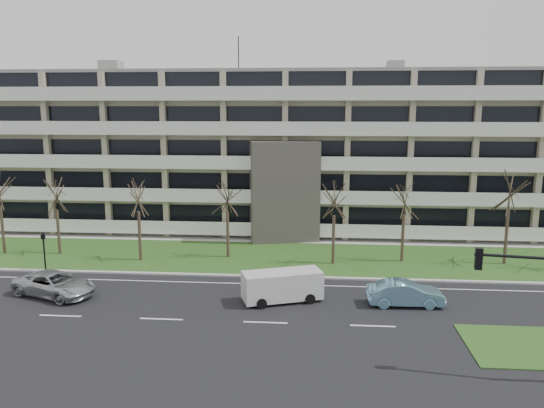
# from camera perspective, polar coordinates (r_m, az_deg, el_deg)

# --- Properties ---
(ground) EXTENTS (160.00, 160.00, 0.00)m
(ground) POSITION_cam_1_polar(r_m,az_deg,el_deg) (30.64, -0.72, -12.63)
(ground) COLOR black
(ground) RESTS_ON ground
(grass_verge) EXTENTS (90.00, 10.00, 0.06)m
(grass_verge) POSITION_cam_1_polar(r_m,az_deg,el_deg) (42.85, 0.90, -5.76)
(grass_verge) COLOR #1E4517
(grass_verge) RESTS_ON ground
(curb) EXTENTS (90.00, 0.35, 0.12)m
(curb) POSITION_cam_1_polar(r_m,az_deg,el_deg) (38.08, 0.41, -7.82)
(curb) COLOR #B2B2AD
(curb) RESTS_ON ground
(sidewalk) EXTENTS (90.00, 2.00, 0.08)m
(sidewalk) POSITION_cam_1_polar(r_m,az_deg,el_deg) (48.15, 1.33, -3.91)
(sidewalk) COLOR #B2B2AD
(sidewalk) RESTS_ON ground
(grass_median) EXTENTS (7.00, 5.00, 0.06)m
(grass_median) POSITION_cam_1_polar(r_m,az_deg,el_deg) (30.85, 26.57, -13.57)
(grass_median) COLOR #1E4517
(grass_median) RESTS_ON ground
(lane_edge_line) EXTENTS (90.00, 0.12, 0.01)m
(lane_edge_line) POSITION_cam_1_polar(r_m,az_deg,el_deg) (36.68, 0.23, -8.64)
(lane_edge_line) COLOR white
(lane_edge_line) RESTS_ON ground
(apartment_building) EXTENTS (60.50, 15.10, 18.75)m
(apartment_building) POSITION_cam_1_polar(r_m,az_deg,el_deg) (53.62, 1.78, 5.79)
(apartment_building) COLOR #BEB294
(apartment_building) RESTS_ON ground
(silver_pickup) EXTENTS (6.05, 4.26, 1.53)m
(silver_pickup) POSITION_cam_1_polar(r_m,az_deg,el_deg) (37.14, -22.33, -7.98)
(silver_pickup) COLOR #B4B7BC
(silver_pickup) RESTS_ON ground
(blue_sedan) EXTENTS (4.69, 1.80, 1.53)m
(blue_sedan) POSITION_cam_1_polar(r_m,az_deg,el_deg) (33.81, 14.14, -9.30)
(blue_sedan) COLOR #7EB6DA
(blue_sedan) RESTS_ON ground
(white_van) EXTENTS (5.22, 3.34, 1.90)m
(white_van) POSITION_cam_1_polar(r_m,az_deg,el_deg) (33.39, 1.20, -8.54)
(white_van) COLOR silver
(white_van) RESTS_ON ground
(pedestrian_signal) EXTENTS (0.28, 0.22, 2.93)m
(pedestrian_signal) POSITION_cam_1_polar(r_m,az_deg,el_deg) (42.32, -23.33, -4.27)
(pedestrian_signal) COLOR black
(pedestrian_signal) RESTS_ON ground
(tree_1) EXTENTS (3.32, 3.32, 6.64)m
(tree_1) POSITION_cam_1_polar(r_m,az_deg,el_deg) (46.19, -22.26, 1.16)
(tree_1) COLOR #382B21
(tree_1) RESTS_ON ground
(tree_2) EXTENTS (3.52, 3.52, 7.04)m
(tree_2) POSITION_cam_1_polar(r_m,az_deg,el_deg) (42.21, -14.25, 1.24)
(tree_2) COLOR #382B21
(tree_2) RESTS_ON ground
(tree_3) EXTENTS (3.38, 3.38, 6.76)m
(tree_3) POSITION_cam_1_polar(r_m,az_deg,el_deg) (41.93, -4.85, 1.16)
(tree_3) COLOR #382B21
(tree_3) RESTS_ON ground
(tree_4) EXTENTS (3.41, 3.41, 6.83)m
(tree_4) POSITION_cam_1_polar(r_m,az_deg,el_deg) (40.26, 6.72, 0.81)
(tree_4) COLOR #382B21
(tree_4) RESTS_ON ground
(tree_5) EXTENTS (3.36, 3.36, 6.72)m
(tree_5) POSITION_cam_1_polar(r_m,az_deg,el_deg) (41.88, 14.08, 0.83)
(tree_5) COLOR #382B21
(tree_5) RESTS_ON ground
(tree_6) EXTENTS (3.87, 3.87, 7.74)m
(tree_6) POSITION_cam_1_polar(r_m,az_deg,el_deg) (43.62, 24.25, 1.65)
(tree_6) COLOR #382B21
(tree_6) RESTS_ON ground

